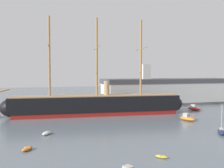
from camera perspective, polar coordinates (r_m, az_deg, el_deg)
tall_ship at (r=72.62m, az=-3.48°, el=-4.69°), size 58.12×13.84×27.95m
dinghy_near_centre at (r=37.99m, az=11.29°, el=-15.99°), size 1.84×1.86×0.43m
dinghy_mid_left at (r=42.78m, az=-18.87°, el=-13.85°), size 2.18×2.58×0.57m
sailboat_mid_right at (r=55.48m, az=23.78°, el=-9.90°), size 3.64×4.41×5.79m
dinghy_alongside_bow at (r=51.85m, az=-14.81°, el=-10.82°), size 2.34×2.94×0.64m
motorboat_alongside_stern at (r=67.14m, az=16.87°, el=-7.46°), size 3.21×4.85×1.89m
motorboat_far_right at (r=85.85m, az=18.31°, el=-5.30°), size 3.75×4.68×1.83m
sailboat_distant_centre at (r=83.15m, az=-2.54°, el=-5.61°), size 2.71×3.31×4.34m
dockside_warehouse_right at (r=102.60m, az=12.88°, el=-1.57°), size 58.42×16.65×15.53m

